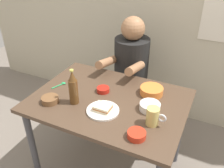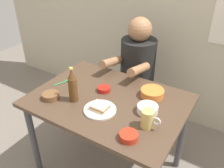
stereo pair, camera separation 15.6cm
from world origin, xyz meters
name	(u,v)px [view 1 (the left image)]	position (x,y,z in m)	size (l,w,h in m)	color
ground_plane	(110,168)	(0.00, 0.00, 0.00)	(6.00, 6.00, 0.00)	slate
dining_table	(109,109)	(0.00, 0.00, 0.65)	(1.10, 0.80, 0.74)	#4C3828
stool	(130,97)	(-0.08, 0.63, 0.35)	(0.34, 0.34, 0.45)	#4C4C51
person_seated	(131,60)	(-0.08, 0.62, 0.77)	(0.33, 0.56, 0.72)	black
plate_orange	(103,111)	(0.03, -0.15, 0.75)	(0.22, 0.22, 0.01)	silver
sandwich	(103,108)	(0.03, -0.15, 0.77)	(0.11, 0.09, 0.04)	beige
beer_mug	(153,116)	(0.36, -0.13, 0.80)	(0.13, 0.08, 0.12)	#D1BC66
beer_bottle	(73,88)	(-0.20, -0.14, 0.86)	(0.06, 0.06, 0.26)	#593819
rice_bowl_white	(150,106)	(0.30, 0.01, 0.77)	(0.14, 0.14, 0.05)	silver
sauce_bowl_chili	(137,134)	(0.32, -0.28, 0.76)	(0.11, 0.11, 0.04)	red
sambal_bowl_red	(103,89)	(-0.08, 0.07, 0.76)	(0.10, 0.10, 0.03)	#B21E14
condiment_bowl_brown	(50,99)	(-0.36, -0.21, 0.76)	(0.12, 0.12, 0.04)	brown
soup_bowl_orange	(152,90)	(0.25, 0.20, 0.77)	(0.17, 0.17, 0.05)	orange
spoon	(61,84)	(-0.43, 0.01, 0.75)	(0.06, 0.12, 0.01)	#26A559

